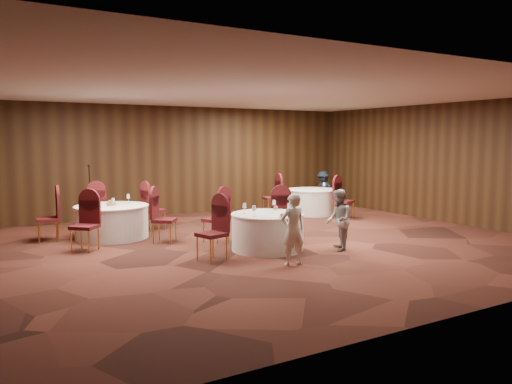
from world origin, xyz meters
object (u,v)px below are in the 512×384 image
table_left (112,221)px  man_c (323,190)px  table_right (312,201)px  table_main (268,231)px  woman_a (293,229)px  mic_stand (90,210)px  woman_b (339,220)px

table_left → man_c: bearing=12.0°
man_c → table_right: bearing=-72.7°
table_main → table_right: same height
woman_a → mic_stand: bearing=-63.0°
mic_stand → table_left: bearing=-84.8°
mic_stand → woman_b: (3.76, -5.13, 0.15)m
table_left → table_right: size_ratio=1.07×
table_left → mic_stand: (-0.14, 1.56, 0.09)m
table_main → mic_stand: size_ratio=0.92×
woman_b → woman_a: bearing=-39.0°
table_main → man_c: man_c is taller
table_left → table_right: same height
mic_stand → man_c: mic_stand is taller
table_left → woman_b: (3.62, -3.57, 0.24)m
man_c → table_left: bearing=-98.5°
table_main → table_left: bearing=130.4°
woman_a → woman_b: (1.48, 0.54, -0.03)m
mic_stand → man_c: (7.34, -0.02, 0.14)m
table_main → man_c: (4.79, 4.36, 0.23)m
man_c → woman_b: bearing=-55.5°
table_right → man_c: bearing=37.8°
table_left → woman_a: woman_a is taller
table_left → table_right: (6.14, 0.71, 0.00)m
woman_a → man_c: (5.06, 5.65, -0.04)m
table_main → mic_stand: bearing=120.2°
mic_stand → woman_a: bearing=-68.1°
table_left → man_c: size_ratio=1.36×
table_left → table_right: bearing=6.6°
woman_b → man_c: 6.24m
man_c → mic_stand: bearing=-110.7°
table_right → woman_a: woman_a is taller
table_main → woman_a: size_ratio=1.15×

